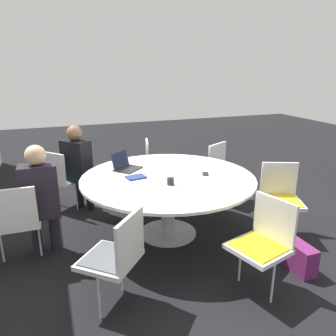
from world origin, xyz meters
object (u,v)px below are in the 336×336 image
chair_6 (156,163)px  coffee_cup (170,181)px  laptop (125,165)px  handbag (299,257)px  person_1 (40,193)px  spiral_notebook (136,177)px  chair_3 (264,239)px  person_0 (78,162)px  cell_phone (205,174)px  chair_0 (61,175)px  chair_1 (16,218)px  chair_2 (116,253)px  chair_4 (281,194)px  chair_5 (224,168)px

chair_6 → coffee_cup: 1.60m
laptop → handbag: size_ratio=1.11×
person_1 → spiral_notebook: (0.04, -1.01, 0.03)m
chair_3 → person_0: bearing=14.5°
chair_6 → person_0: size_ratio=0.71×
person_0 → cell_phone: 1.73m
chair_0 → chair_1: size_ratio=1.00×
cell_phone → laptop: bearing=58.1°
handbag → chair_2: bearing=86.5°
person_0 → person_1: 1.10m
chair_0 → person_1: size_ratio=0.71×
chair_4 → spiral_notebook: 1.69m
chair_1 → spiral_notebook: bearing=6.2°
person_0 → laptop: bearing=-1.1°
chair_3 → chair_6: (2.52, 0.15, 0.00)m
spiral_notebook → coffee_cup: 0.44m
chair_5 → handbag: chair_5 is taller
chair_3 → person_1: (1.27, 1.79, 0.20)m
chair_1 → laptop: size_ratio=2.12×
person_1 → cell_phone: person_1 is taller
chair_5 → spiral_notebook: chair_5 is taller
person_0 → spiral_notebook: bearing=-12.3°
chair_2 → handbag: size_ratio=2.35×
chair_4 → person_1: (0.47, 2.60, 0.20)m
cell_phone → person_0: bearing=50.5°
chair_0 → chair_2: 2.19m
chair_0 → chair_3: size_ratio=1.00×
chair_2 → person_0: person_0 is taller
chair_4 → chair_6: same height
chair_2 → person_1: (1.05, 0.55, 0.20)m
chair_4 → handbag: 0.83m
chair_5 → chair_6: (0.60, 0.85, 0.00)m
chair_4 → chair_1: bearing=15.0°
chair_0 → laptop: (-0.71, -0.73, 0.27)m
chair_2 → laptop: 1.55m
laptop → chair_2: bearing=-148.0°
chair_3 → cell_phone: 1.18m
person_0 → spiral_notebook: 1.10m
chair_2 → coffee_cup: 1.09m
laptop → spiral_notebook: (-0.37, -0.04, -0.04)m
laptop → person_1: bearing=160.9°
chair_3 → chair_5: size_ratio=1.00×
person_1 → spiral_notebook: bearing=3.0°
chair_0 → chair_5: 2.29m
chair_3 → laptop: bearing=10.1°
chair_1 → chair_4: (-0.39, -2.84, 0.00)m
chair_5 → laptop: size_ratio=2.12×
chair_1 → coffee_cup: (-0.21, -1.54, 0.26)m
chair_4 → laptop: laptop is taller
chair_6 → handbag: (-2.41, -0.68, -0.36)m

